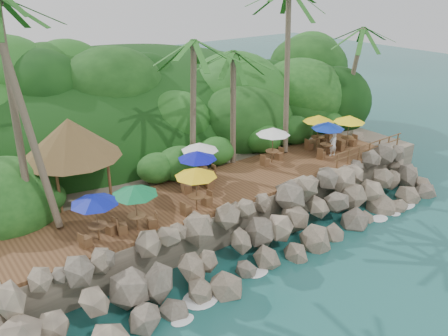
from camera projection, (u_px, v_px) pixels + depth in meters
ground at (293, 264)px, 24.25m from camera, size 140.00×140.00×0.00m
land_base at (146, 155)px, 35.57m from camera, size 32.00×25.20×2.10m
jungle_hill at (106, 142)px, 41.48m from camera, size 44.80×28.00×15.40m
seawall at (268, 229)px, 25.26m from camera, size 29.00×4.00×2.30m
terrace at (224, 186)px, 27.78m from camera, size 26.00×5.00×0.20m
jungle_foliage at (153, 172)px, 35.25m from camera, size 44.00×16.00×12.00m
foam_line at (289, 260)px, 24.45m from camera, size 25.20×0.80×0.06m
palms at (207, 17)px, 26.40m from camera, size 31.68×7.35×12.92m
palapa at (70, 138)px, 25.00m from camera, size 5.39×5.39×4.60m
dining_clusters at (245, 149)px, 27.61m from camera, size 21.56×5.27×2.44m
railing at (369, 148)px, 31.73m from camera, size 7.20×0.10×1.00m
waiter at (333, 144)px, 31.81m from camera, size 0.67×0.50×1.67m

